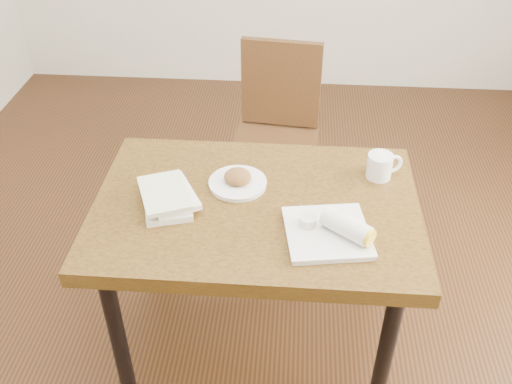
# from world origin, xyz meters

# --- Properties ---
(ground) EXTENTS (4.00, 5.00, 0.01)m
(ground) POSITION_xyz_m (0.00, 0.00, -0.01)
(ground) COLOR #472814
(ground) RESTS_ON ground
(table) EXTENTS (1.17, 0.81, 0.75)m
(table) POSITION_xyz_m (0.00, 0.00, 0.66)
(table) COLOR brown
(table) RESTS_ON ground
(chair_far) EXTENTS (0.47, 0.47, 0.95)m
(chair_far) POSITION_xyz_m (0.04, 0.89, 0.55)
(chair_far) COLOR #4D3016
(chair_far) RESTS_ON ground
(plate_scone) EXTENTS (0.22, 0.22, 0.07)m
(plate_scone) POSITION_xyz_m (-0.08, 0.10, 0.77)
(plate_scone) COLOR white
(plate_scone) RESTS_ON table
(coffee_mug) EXTENTS (0.14, 0.10, 0.10)m
(coffee_mug) POSITION_xyz_m (0.46, 0.20, 0.80)
(coffee_mug) COLOR white
(coffee_mug) RESTS_ON table
(plate_burrito) EXTENTS (0.31, 0.31, 0.09)m
(plate_burrito) POSITION_xyz_m (0.27, -0.16, 0.78)
(plate_burrito) COLOR white
(plate_burrito) RESTS_ON table
(book_stack) EXTENTS (0.26, 0.29, 0.06)m
(book_stack) POSITION_xyz_m (-0.31, -0.03, 0.78)
(book_stack) COLOR white
(book_stack) RESTS_ON table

